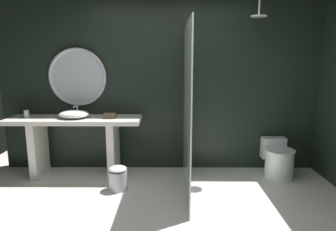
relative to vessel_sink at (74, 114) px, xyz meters
name	(u,v)px	position (x,y,z in m)	size (l,w,h in m)	color
back_wall_panel	(162,83)	(1.23, 0.37, 0.40)	(4.80, 0.10, 2.60)	black
vanity_counter	(75,136)	(-0.01, 0.02, -0.32)	(1.87, 0.54, 0.85)	silver
vessel_sink	(74,114)	(0.00, 0.00, 0.00)	(0.41, 0.34, 0.17)	white
tumbler_cup	(26,114)	(-0.68, 0.03, 0.00)	(0.07, 0.07, 0.11)	silver
tissue_box	(110,116)	(0.50, 0.00, -0.02)	(0.16, 0.11, 0.07)	#3D3323
round_wall_mirror	(77,77)	(-0.01, 0.28, 0.50)	(0.85, 0.05, 0.85)	silver
shower_glass_panel	(187,110)	(1.55, -0.45, 0.14)	(0.02, 1.53, 2.08)	silver
rain_shower_head	(259,14)	(2.49, -0.01, 1.33)	(0.20, 0.20, 0.31)	silver
toilet	(278,160)	(2.88, -0.02, -0.66)	(0.41, 0.57, 0.52)	white
waste_bin	(118,178)	(0.67, -0.48, -0.74)	(0.23, 0.23, 0.32)	silver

